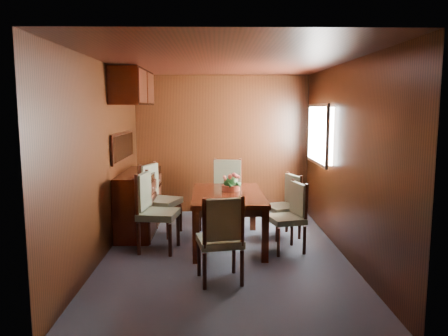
{
  "coord_description": "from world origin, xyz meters",
  "views": [
    {
      "loc": [
        -0.1,
        -5.37,
        1.85
      ],
      "look_at": [
        0.0,
        0.35,
        1.05
      ],
      "focal_mm": 35.0,
      "sensor_mm": 36.0,
      "label": 1
    }
  ],
  "objects_px": {
    "chair_left_near": "(153,207)",
    "flower_centerpiece": "(231,181)",
    "chair_head": "(221,235)",
    "dining_table": "(228,200)",
    "chair_right_near": "(291,213)",
    "sideboard": "(139,202)"
  },
  "relations": [
    {
      "from": "chair_left_near",
      "to": "flower_centerpiece",
      "type": "relative_size",
      "value": 3.77
    },
    {
      "from": "chair_left_near",
      "to": "chair_head",
      "type": "distance_m",
      "value": 1.41
    },
    {
      "from": "dining_table",
      "to": "flower_centerpiece",
      "type": "height_order",
      "value": "flower_centerpiece"
    },
    {
      "from": "chair_right_near",
      "to": "flower_centerpiece",
      "type": "bearing_deg",
      "value": 44.15
    },
    {
      "from": "dining_table",
      "to": "chair_right_near",
      "type": "distance_m",
      "value": 0.85
    },
    {
      "from": "chair_left_near",
      "to": "chair_head",
      "type": "xyz_separation_m",
      "value": [
        0.87,
        -1.11,
        -0.04
      ]
    },
    {
      "from": "dining_table",
      "to": "flower_centerpiece",
      "type": "bearing_deg",
      "value": 75.19
    },
    {
      "from": "sideboard",
      "to": "chair_right_near",
      "type": "xyz_separation_m",
      "value": [
        2.11,
        -0.91,
        0.05
      ]
    },
    {
      "from": "chair_left_near",
      "to": "chair_head",
      "type": "bearing_deg",
      "value": 46.93
    },
    {
      "from": "chair_left_near",
      "to": "sideboard",
      "type": "bearing_deg",
      "value": -150.76
    },
    {
      "from": "dining_table",
      "to": "chair_head",
      "type": "height_order",
      "value": "chair_head"
    },
    {
      "from": "chair_left_near",
      "to": "chair_right_near",
      "type": "xyz_separation_m",
      "value": [
        1.78,
        -0.05,
        -0.07
      ]
    },
    {
      "from": "sideboard",
      "to": "chair_head",
      "type": "height_order",
      "value": "chair_head"
    },
    {
      "from": "sideboard",
      "to": "dining_table",
      "type": "height_order",
      "value": "sideboard"
    },
    {
      "from": "dining_table",
      "to": "chair_head",
      "type": "bearing_deg",
      "value": -95.74
    },
    {
      "from": "flower_centerpiece",
      "to": "chair_right_near",
      "type": "bearing_deg",
      "value": -30.58
    },
    {
      "from": "flower_centerpiece",
      "to": "chair_left_near",
      "type": "bearing_deg",
      "value": -158.47
    },
    {
      "from": "dining_table",
      "to": "chair_left_near",
      "type": "xyz_separation_m",
      "value": [
        -0.98,
        -0.22,
        -0.04
      ]
    },
    {
      "from": "chair_right_near",
      "to": "chair_left_near",
      "type": "bearing_deg",
      "value": 73.25
    },
    {
      "from": "chair_left_near",
      "to": "chair_head",
      "type": "height_order",
      "value": "chair_left_near"
    },
    {
      "from": "chair_left_near",
      "to": "flower_centerpiece",
      "type": "xyz_separation_m",
      "value": [
        1.02,
        0.4,
        0.27
      ]
    },
    {
      "from": "dining_table",
      "to": "flower_centerpiece",
      "type": "distance_m",
      "value": 0.3
    }
  ]
}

